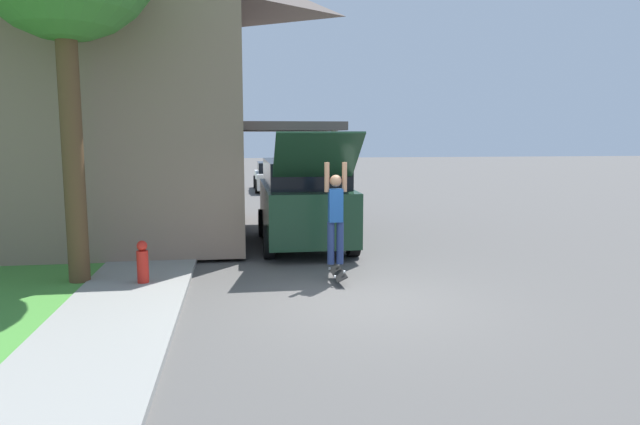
{
  "coord_description": "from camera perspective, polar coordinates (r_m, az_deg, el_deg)",
  "views": [
    {
      "loc": [
        -1.8,
        -8.88,
        2.66
      ],
      "look_at": [
        -0.12,
        2.77,
        1.07
      ],
      "focal_mm": 32.0,
      "sensor_mm": 36.0,
      "label": 1
    }
  ],
  "objects": [
    {
      "name": "car_down_street",
      "position": [
        27.8,
        -4.56,
        3.57
      ],
      "size": [
        1.98,
        4.18,
        1.39
      ],
      "color": "silver",
      "rests_on": "ground_plane"
    },
    {
      "name": "skateboard",
      "position": [
        10.42,
        1.81,
        -6.04
      ],
      "size": [
        0.24,
        0.83,
        0.22
      ],
      "color": "black",
      "rests_on": "ground_plane"
    },
    {
      "name": "skateboarder",
      "position": [
        10.29,
        1.57,
        0.03
      ],
      "size": [
        0.41,
        0.22,
        1.85
      ],
      "color": "navy",
      "rests_on": "ground_plane"
    },
    {
      "name": "ground_plane",
      "position": [
        9.44,
        3.18,
        -8.66
      ],
      "size": [
        120.0,
        120.0,
        0.0
      ],
      "primitive_type": "plane",
      "color": "#54514F"
    },
    {
      "name": "fire_hydrant",
      "position": [
        10.46,
        -17.32,
        -4.78
      ],
      "size": [
        0.2,
        0.2,
        0.75
      ],
      "color": "red",
      "rests_on": "sidewalk"
    },
    {
      "name": "house",
      "position": [
        16.57,
        -27.69,
        13.89
      ],
      "size": [
        13.72,
        8.15,
        8.87
      ],
      "color": "#89705B",
      "rests_on": "lawn"
    },
    {
      "name": "sidewalk",
      "position": [
        15.21,
        -14.87,
        -2.43
      ],
      "size": [
        1.8,
        80.0,
        0.1
      ],
      "color": "gray",
      "rests_on": "ground_plane"
    },
    {
      "name": "suv_parked",
      "position": [
        13.78,
        -1.63,
        1.23
      ],
      "size": [
        2.09,
        5.23,
        2.74
      ],
      "color": "#193823",
      "rests_on": "ground_plane"
    }
  ]
}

